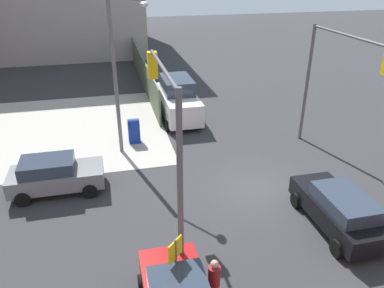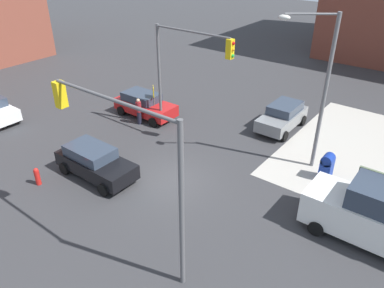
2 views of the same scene
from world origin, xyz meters
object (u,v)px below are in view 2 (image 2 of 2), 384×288
(fire_hydrant, at_px, (37,176))
(coupe_black, at_px, (95,162))
(traffic_signal_se_corner, at_px, (127,151))
(sedan_red, at_px, (145,104))
(traffic_signal_nw_corner, at_px, (185,62))
(street_lamp_corner, at_px, (319,83))
(pedestrian_crossing, at_px, (139,111))
(mailbox_blue, at_px, (327,166))
(hatchback_gray, at_px, (282,116))
(van_white_delivery, at_px, (378,216))

(fire_hydrant, relative_size, coupe_black, 0.21)
(traffic_signal_se_corner, bearing_deg, sedan_red, 132.21)
(traffic_signal_nw_corner, relative_size, fire_hydrant, 6.91)
(sedan_red, bearing_deg, street_lamp_corner, 3.36)
(sedan_red, relative_size, pedestrian_crossing, 2.46)
(mailbox_blue, bearing_deg, coupe_black, -143.94)
(coupe_black, bearing_deg, pedestrian_crossing, 113.54)
(traffic_signal_nw_corner, relative_size, traffic_signal_se_corner, 1.00)
(mailbox_blue, distance_m, sedan_red, 12.57)
(mailbox_blue, bearing_deg, hatchback_gray, 137.75)
(traffic_signal_se_corner, distance_m, mailbox_blue, 11.03)
(traffic_signal_se_corner, relative_size, street_lamp_corner, 0.81)
(coupe_black, bearing_deg, van_white_delivery, 16.44)
(street_lamp_corner, distance_m, coupe_black, 11.77)
(coupe_black, height_order, pedestrian_crossing, pedestrian_crossing)
(street_lamp_corner, xyz_separation_m, mailbox_blue, (1.30, -0.58, -3.94))
(van_white_delivery, bearing_deg, hatchback_gray, 136.20)
(hatchback_gray, distance_m, coupe_black, 12.01)
(traffic_signal_nw_corner, relative_size, coupe_black, 1.46)
(traffic_signal_se_corner, xyz_separation_m, street_lamp_corner, (2.73, 10.08, 0.04))
(hatchback_gray, bearing_deg, mailbox_blue, -42.25)
(street_lamp_corner, distance_m, van_white_delivery, 6.74)
(hatchback_gray, bearing_deg, fire_hydrant, -117.78)
(van_white_delivery, bearing_deg, traffic_signal_se_corner, -138.55)
(traffic_signal_se_corner, distance_m, sedan_red, 13.28)
(traffic_signal_se_corner, height_order, street_lamp_corner, street_lamp_corner)
(street_lamp_corner, distance_m, fire_hydrant, 14.54)
(sedan_red, bearing_deg, traffic_signal_se_corner, -47.79)
(coupe_black, relative_size, pedestrian_crossing, 2.50)
(coupe_black, relative_size, van_white_delivery, 0.82)
(traffic_signal_nw_corner, xyz_separation_m, street_lamp_corner, (7.38, 1.08, 0.08))
(street_lamp_corner, bearing_deg, pedestrian_crossing, -170.55)
(pedestrian_crossing, bearing_deg, traffic_signal_se_corner, 113.57)
(street_lamp_corner, xyz_separation_m, sedan_red, (-11.27, -0.66, -3.86))
(coupe_black, bearing_deg, traffic_signal_se_corner, -25.17)
(fire_hydrant, height_order, sedan_red, sedan_red)
(fire_hydrant, bearing_deg, pedestrian_crossing, 95.71)
(street_lamp_corner, height_order, sedan_red, street_lamp_corner)
(fire_hydrant, height_order, hatchback_gray, hatchback_gray)
(traffic_signal_se_corner, xyz_separation_m, pedestrian_crossing, (-7.98, 8.30, -3.74))
(traffic_signal_nw_corner, xyz_separation_m, sedan_red, (-3.89, 0.42, -3.78))
(mailbox_blue, height_order, sedan_red, sedan_red)
(van_white_delivery, bearing_deg, fire_hydrant, -157.25)
(traffic_signal_nw_corner, bearing_deg, mailbox_blue, 3.30)
(coupe_black, distance_m, van_white_delivery, 13.16)
(mailbox_blue, relative_size, pedestrian_crossing, 0.80)
(street_lamp_corner, relative_size, sedan_red, 1.83)
(hatchback_gray, height_order, van_white_delivery, van_white_delivery)
(street_lamp_corner, height_order, hatchback_gray, street_lamp_corner)
(fire_hydrant, xyz_separation_m, hatchback_gray, (6.90, 13.10, 0.36))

